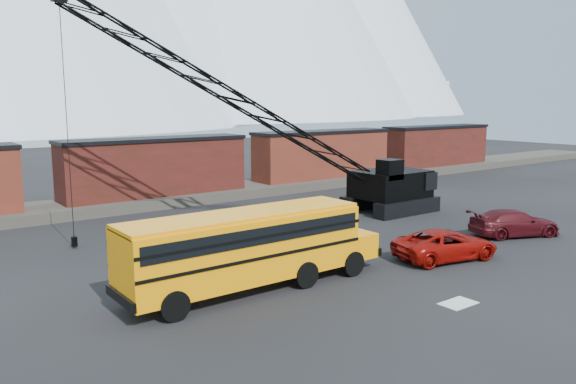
# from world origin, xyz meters

# --- Properties ---
(ground) EXTENTS (160.00, 160.00, 0.00)m
(ground) POSITION_xyz_m (0.00, 0.00, 0.00)
(ground) COLOR black
(ground) RESTS_ON ground
(gravel_berm) EXTENTS (120.00, 5.00, 0.70)m
(gravel_berm) POSITION_xyz_m (0.00, 22.00, 0.35)
(gravel_berm) COLOR #4A443D
(gravel_berm) RESTS_ON ground
(boxcar_mid) EXTENTS (13.70, 3.10, 4.17)m
(boxcar_mid) POSITION_xyz_m (0.00, 22.00, 2.76)
(boxcar_mid) COLOR #501716
(boxcar_mid) RESTS_ON gravel_berm
(boxcar_east_near) EXTENTS (13.70, 3.10, 4.17)m
(boxcar_east_near) POSITION_xyz_m (16.00, 22.00, 2.76)
(boxcar_east_near) COLOR #4B2015
(boxcar_east_near) RESTS_ON gravel_berm
(boxcar_east_far) EXTENTS (13.70, 3.10, 4.17)m
(boxcar_east_far) POSITION_xyz_m (32.00, 22.00, 2.76)
(boxcar_east_far) COLOR #501716
(boxcar_east_far) RESTS_ON gravel_berm
(snow_patch) EXTENTS (1.40, 0.90, 0.02)m
(snow_patch) POSITION_xyz_m (0.50, -4.00, 0.01)
(snow_patch) COLOR silver
(snow_patch) RESTS_ON ground
(school_bus) EXTENTS (11.65, 2.65, 3.19)m
(school_bus) POSITION_xyz_m (-4.79, 2.01, 1.79)
(school_bus) COLOR orange
(school_bus) RESTS_ON ground
(red_pickup) EXTENTS (5.56, 3.45, 1.44)m
(red_pickup) POSITION_xyz_m (5.03, 0.08, 0.72)
(red_pickup) COLOR #920C07
(red_pickup) RESTS_ON ground
(maroon_suv) EXTENTS (5.51, 3.92, 1.48)m
(maroon_suv) POSITION_xyz_m (11.95, 0.71, 0.74)
(maroon_suv) COLOR #410B11
(maroon_suv) RESTS_ON ground
(crawler_crane) EXTENTS (23.52, 5.59, 13.00)m
(crawler_crane) POSITION_xyz_m (1.15, 11.37, 7.19)
(crawler_crane) COLOR black
(crawler_crane) RESTS_ON ground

